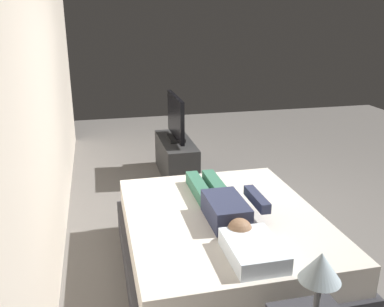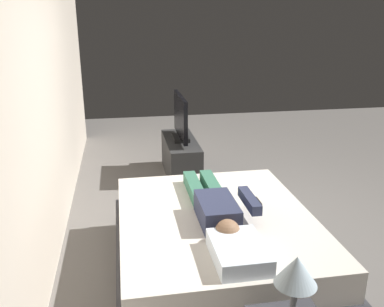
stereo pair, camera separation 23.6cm
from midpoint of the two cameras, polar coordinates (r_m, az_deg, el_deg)
name	(u,v)px [view 1 (the left image)]	position (r m, az deg, el deg)	size (l,w,h in m)	color
ground_plane	(239,228)	(4.37, 4.83, -10.03)	(10.00, 10.00, 0.00)	slate
back_wall	(46,92)	(4.13, -20.77, 7.82)	(6.40, 0.10, 2.80)	beige
bed	(223,245)	(3.55, 2.30, -12.31)	(1.94, 1.62, 0.54)	#333338
pillow	(253,250)	(2.85, 5.92, -12.99)	(0.48, 0.34, 0.12)	white
person	(223,204)	(3.41, 2.19, -6.91)	(1.26, 0.46, 0.18)	#2D334C
remote	(262,200)	(3.69, 7.67, -6.27)	(0.15, 0.04, 0.02)	black
tv_stand	(176,158)	(5.59, -3.39, -0.63)	(1.10, 0.40, 0.50)	#2D2D2D
tv	(176,119)	(5.43, -3.49, 4.70)	(0.88, 0.20, 0.59)	black
lamp	(321,268)	(2.28, 14.18, -14.94)	(0.22, 0.22, 0.42)	#59595B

